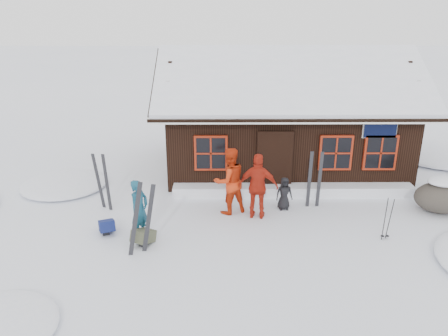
{
  "coord_description": "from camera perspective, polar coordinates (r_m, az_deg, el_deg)",
  "views": [
    {
      "loc": [
        -0.79,
        -10.48,
        5.62
      ],
      "look_at": [
        -0.7,
        1.22,
        1.3
      ],
      "focal_mm": 35.0,
      "sensor_mm": 36.0,
      "label": 1
    }
  ],
  "objects": [
    {
      "name": "ski_pair_mid",
      "position": [
        13.2,
        -15.56,
        -1.83
      ],
      "size": [
        0.52,
        0.24,
        1.75
      ],
      "rotation": [
        0.0,
        0.0,
        -0.38
      ],
      "color": "black",
      "rests_on": "ground"
    },
    {
      "name": "ski_pair_right",
      "position": [
        13.1,
        11.73,
        -1.59
      ],
      "size": [
        0.43,
        0.05,
        1.78
      ],
      "rotation": [
        0.0,
        0.0,
        -0.02
      ],
      "color": "black",
      "rests_on": "ground"
    },
    {
      "name": "ski_pair_left",
      "position": [
        10.57,
        -10.67,
        -6.62
      ],
      "size": [
        0.76,
        0.23,
        1.88
      ],
      "rotation": [
        0.0,
        0.0,
        0.07
      ],
      "color": "black",
      "rests_on": "ground"
    },
    {
      "name": "ski_poles",
      "position": [
        11.9,
        20.54,
        -6.34
      ],
      "size": [
        0.21,
        0.1,
        1.18
      ],
      "color": "black",
      "rests_on": "ground"
    },
    {
      "name": "snow_mounds",
      "position": [
        13.78,
        9.83,
        -4.12
      ],
      "size": [
        20.6,
        13.2,
        0.48
      ],
      "color": "white",
      "rests_on": "ground"
    },
    {
      "name": "skier_orange_right",
      "position": [
        12.15,
        4.49,
        -2.42
      ],
      "size": [
        1.18,
        0.66,
        1.89
      ],
      "primitive_type": "imported",
      "rotation": [
        0.0,
        0.0,
        2.95
      ],
      "color": "#AC2211",
      "rests_on": "ground"
    },
    {
      "name": "skier_crouched",
      "position": [
        12.91,
        7.87,
        -3.32
      ],
      "size": [
        0.51,
        0.36,
        0.99
      ],
      "primitive_type": "imported",
      "rotation": [
        0.0,
        0.0,
        0.09
      ],
      "color": "black",
      "rests_on": "ground"
    },
    {
      "name": "backpack_olive",
      "position": [
        11.3,
        -10.47,
        -9.05
      ],
      "size": [
        0.62,
        0.68,
        0.3
      ],
      "primitive_type": "cube",
      "rotation": [
        0.0,
        0.0,
        -0.48
      ],
      "color": "#494D37",
      "rests_on": "ground"
    },
    {
      "name": "skier_teal",
      "position": [
        11.3,
        -10.99,
        -5.39
      ],
      "size": [
        0.61,
        0.69,
        1.6
      ],
      "primitive_type": "imported",
      "rotation": [
        0.0,
        0.0,
        1.09
      ],
      "color": "navy",
      "rests_on": "ground"
    },
    {
      "name": "skier_orange_left",
      "position": [
        12.41,
        0.72,
        -1.7
      ],
      "size": [
        1.18,
        1.07,
        1.96
      ],
      "primitive_type": "imported",
      "rotation": [
        0.0,
        0.0,
        3.58
      ],
      "color": "red",
      "rests_on": "ground"
    },
    {
      "name": "mountain_hut",
      "position": [
        16.14,
        7.77,
        5.57
      ],
      "size": [
        8.9,
        6.09,
        4.42
      ],
      "color": "black",
      "rests_on": "ground"
    },
    {
      "name": "backpack_blue",
      "position": [
        12.03,
        -15.04,
        -7.59
      ],
      "size": [
        0.55,
        0.62,
        0.28
      ],
      "primitive_type": "cube",
      "rotation": [
        0.0,
        0.0,
        0.38
      ],
      "color": "navy",
      "rests_on": "ground"
    },
    {
      "name": "boulder",
      "position": [
        14.14,
        26.65,
        -3.35
      ],
      "size": [
        1.61,
        1.2,
        0.94
      ],
      "color": "#464038",
      "rests_on": "ground"
    },
    {
      "name": "ground",
      "position": [
        11.92,
        3.44,
        -7.91
      ],
      "size": [
        120.0,
        120.0,
        0.0
      ],
      "primitive_type": "plane",
      "color": "white",
      "rests_on": "ground"
    },
    {
      "name": "snow_drift",
      "position": [
        14.03,
        9.0,
        -2.83
      ],
      "size": [
        7.6,
        0.6,
        0.35
      ],
      "primitive_type": "cube",
      "color": "white",
      "rests_on": "ground"
    }
  ]
}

